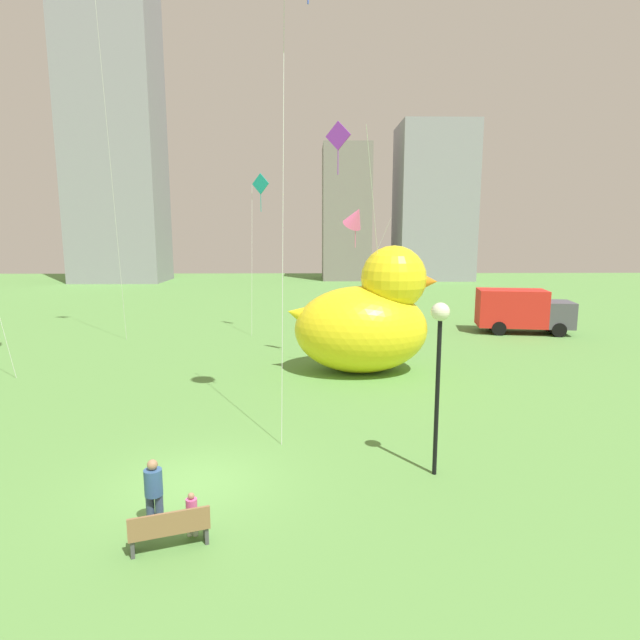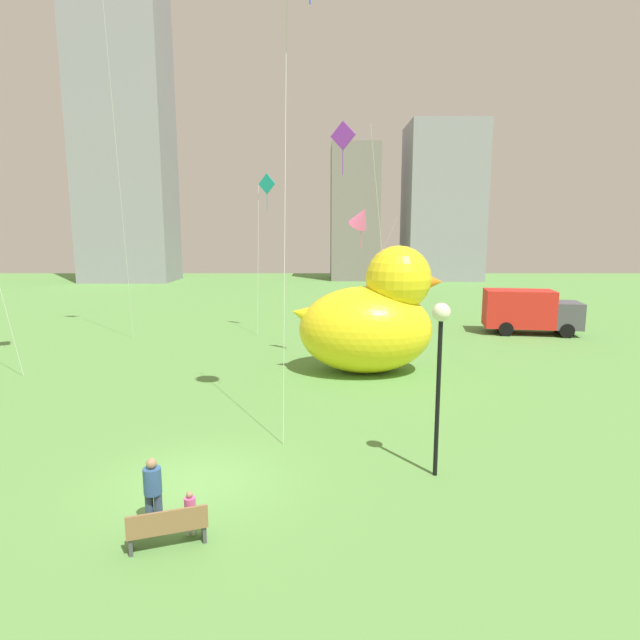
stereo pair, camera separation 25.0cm
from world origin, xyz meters
TOP-DOWN VIEW (x-y plane):
  - ground_plane at (0.00, 0.00)m, footprint 140.00×140.00m
  - park_bench at (0.07, -2.91)m, footprint 1.71×0.95m
  - person_adult at (-0.47, -2.10)m, footprint 0.40×0.40m
  - person_child at (0.43, -2.41)m, footprint 0.25×0.25m
  - giant_inflatable_duck at (5.68, 11.19)m, footprint 7.20×4.62m
  - lamppost at (6.44, 0.44)m, footprint 0.49×0.49m
  - box_truck at (16.87, 20.53)m, footprint 6.22×3.23m
  - city_skyline at (-4.82, 58.60)m, footprint 52.75×11.48m
  - kite_teal at (-0.07, 20.46)m, footprint 1.25×1.31m
  - kite_pink at (5.59, 16.82)m, footprint 3.03×3.08m
  - kite_purple at (4.47, 11.53)m, footprint 3.18×3.62m

SIDE VIEW (x-z plane):
  - ground_plane at x=0.00m, z-range 0.00..0.00m
  - park_bench at x=0.07m, z-range 0.03..0.93m
  - person_child at x=0.43m, z-range 0.05..1.06m
  - person_adult at x=-0.47m, z-range 0.08..1.72m
  - box_truck at x=16.87m, z-range 0.02..2.87m
  - giant_inflatable_duck at x=5.68m, z-range -0.44..5.52m
  - lamppost at x=6.44m, z-range 1.33..6.11m
  - kite_pink at x=5.59m, z-range 3.30..11.46m
  - kite_teal at x=-0.07m, z-range 4.06..14.21m
  - kite_purple at x=4.47m, z-range 4.62..16.12m
  - city_skyline at x=-4.82m, z-range -3.90..33.31m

